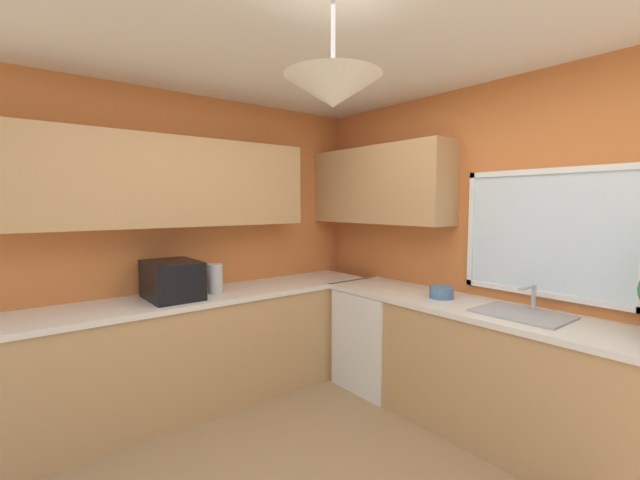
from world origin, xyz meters
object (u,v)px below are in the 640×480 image
at_px(kettle, 215,278).
at_px(microwave, 172,280).
at_px(bowl, 441,292).
at_px(dishwasher, 379,338).
at_px(sink_assembly, 522,313).

bearing_deg(kettle, microwave, -93.35).
xyz_separation_m(microwave, bowl, (1.28, 1.63, -0.10)).
distance_m(dishwasher, sink_assembly, 1.33).
xyz_separation_m(dishwasher, microwave, (-0.66, -1.60, 0.62)).
xyz_separation_m(dishwasher, bowl, (0.62, 0.03, 0.52)).
relative_size(microwave, kettle, 2.01).
xyz_separation_m(microwave, sink_assembly, (1.90, 1.64, -0.13)).
distance_m(sink_assembly, bowl, 0.62).
distance_m(dishwasher, kettle, 1.53).
relative_size(microwave, sink_assembly, 0.86).
bearing_deg(microwave, sink_assembly, 40.77).
bearing_deg(dishwasher, bowl, 2.77).
relative_size(dishwasher, sink_assembly, 1.55).
height_order(kettle, bowl, kettle).
relative_size(dishwasher, kettle, 3.61).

